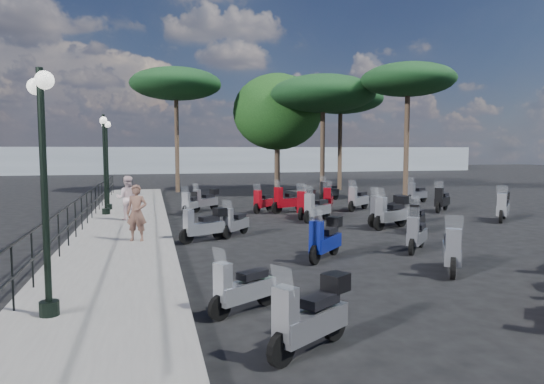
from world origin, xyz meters
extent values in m
plane|color=black|center=(0.00, 0.00, 0.00)|extent=(120.00, 120.00, 0.00)
cube|color=slate|center=(-6.50, 3.00, 0.07)|extent=(3.00, 30.00, 0.15)
cylinder|color=black|center=(-7.80, -6.09, 0.70)|extent=(0.04, 0.04, 1.10)
cylinder|color=black|center=(-7.80, -4.73, 0.70)|extent=(0.04, 0.04, 1.10)
cylinder|color=black|center=(-7.80, -3.36, 0.70)|extent=(0.04, 0.04, 1.10)
cylinder|color=black|center=(-7.80, -1.99, 0.70)|extent=(0.04, 0.04, 1.10)
cylinder|color=black|center=(-7.80, -0.62, 0.70)|extent=(0.04, 0.04, 1.10)
cylinder|color=black|center=(-7.80, 0.75, 0.70)|extent=(0.04, 0.04, 1.10)
cylinder|color=black|center=(-7.80, 2.12, 0.70)|extent=(0.04, 0.04, 1.10)
cylinder|color=black|center=(-7.80, 3.48, 0.70)|extent=(0.04, 0.04, 1.10)
cylinder|color=black|center=(-7.80, 4.85, 0.70)|extent=(0.04, 0.04, 1.10)
cylinder|color=black|center=(-7.80, 6.22, 0.70)|extent=(0.04, 0.04, 1.10)
cylinder|color=black|center=(-7.80, 7.59, 0.70)|extent=(0.04, 0.04, 1.10)
cylinder|color=black|center=(-7.80, 8.96, 0.70)|extent=(0.04, 0.04, 1.10)
cylinder|color=black|center=(-7.80, 10.33, 0.70)|extent=(0.04, 0.04, 1.10)
cylinder|color=black|center=(-7.80, 11.69, 0.70)|extent=(0.04, 0.04, 1.10)
cylinder|color=black|center=(-7.80, 13.06, 0.70)|extent=(0.04, 0.04, 1.10)
cylinder|color=black|center=(-7.80, 14.43, 0.70)|extent=(0.04, 0.04, 1.10)
cylinder|color=black|center=(-7.80, 15.80, 0.70)|extent=(0.04, 0.04, 1.10)
cube|color=black|center=(-7.80, 2.80, 1.23)|extent=(0.04, 26.00, 0.04)
cube|color=black|center=(-7.80, 2.80, 0.70)|extent=(0.04, 26.00, 0.04)
cylinder|color=black|center=(-7.19, -6.48, 0.27)|extent=(0.31, 0.31, 0.23)
cylinder|color=black|center=(-7.19, -6.48, 2.08)|extent=(0.11, 0.11, 3.85)
cylinder|color=black|center=(-7.19, -6.48, 3.86)|extent=(0.32, 0.83, 0.04)
sphere|color=white|center=(-7.34, -6.07, 3.76)|extent=(0.27, 0.27, 0.27)
sphere|color=white|center=(-7.05, -6.89, 3.76)|extent=(0.27, 0.27, 0.27)
cylinder|color=black|center=(-7.37, 5.88, 0.27)|extent=(0.32, 0.32, 0.24)
cylinder|color=black|center=(-7.37, 5.88, 2.15)|extent=(0.11, 0.11, 3.99)
cylinder|color=black|center=(-7.37, 5.88, 3.99)|extent=(0.13, 0.90, 0.04)
sphere|color=white|center=(-7.42, 6.32, 3.89)|extent=(0.28, 0.28, 0.28)
sphere|color=white|center=(-7.33, 5.43, 3.89)|extent=(0.28, 0.28, 0.28)
cylinder|color=black|center=(-7.41, 7.52, 0.27)|extent=(0.31, 0.31, 0.23)
cylinder|color=black|center=(-7.41, 7.52, 2.10)|extent=(0.11, 0.11, 3.90)
cylinder|color=black|center=(-7.41, 7.52, 3.91)|extent=(0.22, 0.87, 0.04)
sphere|color=white|center=(-7.50, 7.95, 3.81)|extent=(0.27, 0.27, 0.27)
sphere|color=white|center=(-7.32, 7.09, 3.81)|extent=(0.27, 0.27, 0.27)
imported|color=brown|center=(-6.00, -0.33, 0.96)|extent=(0.68, 0.54, 1.62)
imported|color=beige|center=(-6.45, 4.04, 0.97)|extent=(0.83, 0.67, 1.64)
cylinder|color=black|center=(-4.03, -8.82, 0.23)|extent=(0.44, 0.34, 0.47)
cylinder|color=black|center=(-3.05, -8.17, 0.23)|extent=(0.44, 0.34, 0.47)
cube|color=gray|center=(-3.50, -8.46, 0.41)|extent=(1.24, 0.98, 0.33)
cube|color=black|center=(-3.36, -8.37, 0.68)|extent=(0.65, 0.57, 0.14)
cube|color=gray|center=(-3.96, -8.77, 0.68)|extent=(0.34, 0.36, 0.68)
plane|color=white|center=(-4.01, -8.81, 1.12)|extent=(0.27, 0.35, 0.36)
cube|color=black|center=(-3.04, -8.16, 0.86)|extent=(0.45, 0.44, 0.25)
cylinder|color=black|center=(-4.56, -6.95, 0.21)|extent=(0.41, 0.30, 0.43)
cylinder|color=black|center=(-3.64, -6.39, 0.21)|extent=(0.41, 0.30, 0.43)
cube|color=#B2B6BE|center=(-4.06, -6.65, 0.37)|extent=(1.15, 0.86, 0.30)
cube|color=black|center=(-3.93, -6.57, 0.62)|extent=(0.60, 0.51, 0.12)
cube|color=#B2B6BE|center=(-4.50, -6.91, 0.62)|extent=(0.31, 0.33, 0.62)
plane|color=white|center=(-4.54, -6.94, 1.03)|extent=(0.24, 0.33, 0.33)
cylinder|color=black|center=(-3.34, 0.10, 0.22)|extent=(0.34, 0.39, 0.43)
cylinder|color=black|center=(-2.66, 0.93, 0.22)|extent=(0.34, 0.39, 0.43)
cube|color=gray|center=(-2.97, 0.55, 0.38)|extent=(0.98, 1.09, 0.30)
cube|color=black|center=(-2.87, 0.67, 0.63)|extent=(0.55, 0.59, 0.13)
cube|color=gray|center=(-3.30, 0.16, 0.63)|extent=(0.33, 0.32, 0.63)
plane|color=white|center=(-3.33, 0.12, 1.03)|extent=(0.31, 0.27, 0.33)
cylinder|color=black|center=(-4.62, -0.42, 0.23)|extent=(0.46, 0.29, 0.46)
cylinder|color=black|center=(-3.58, 0.09, 0.23)|extent=(0.46, 0.29, 0.46)
cube|color=#B2B6BE|center=(-4.06, -0.14, 0.41)|extent=(1.27, 0.85, 0.33)
cube|color=black|center=(-3.91, -0.07, 0.68)|extent=(0.65, 0.52, 0.14)
cube|color=#B2B6BE|center=(-4.55, -0.39, 0.68)|extent=(0.32, 0.35, 0.68)
plane|color=white|center=(-4.60, -0.42, 1.11)|extent=(0.23, 0.36, 0.36)
cube|color=black|center=(-3.56, 0.10, 0.85)|extent=(0.43, 0.42, 0.25)
cylinder|color=black|center=(-3.70, 6.68, 0.23)|extent=(0.42, 0.36, 0.46)
cylinder|color=black|center=(-2.81, 7.39, 0.23)|extent=(0.42, 0.36, 0.46)
cube|color=gray|center=(-3.22, 7.07, 0.40)|extent=(1.17, 1.03, 0.32)
cube|color=black|center=(-3.09, 7.17, 0.67)|extent=(0.63, 0.58, 0.13)
cube|color=gray|center=(-3.65, 6.72, 0.67)|extent=(0.34, 0.35, 0.67)
plane|color=white|center=(-3.69, 6.69, 1.10)|extent=(0.29, 0.33, 0.35)
cube|color=black|center=(-2.80, 7.41, 0.84)|extent=(0.44, 0.44, 0.25)
cylinder|color=black|center=(-4.23, 5.77, 0.22)|extent=(0.29, 0.43, 0.44)
cylinder|color=black|center=(-3.70, 6.74, 0.22)|extent=(0.29, 0.43, 0.44)
cube|color=#B2B6BE|center=(-3.94, 6.30, 0.39)|extent=(0.85, 1.20, 0.31)
cube|color=black|center=(-3.87, 6.43, 0.64)|extent=(0.51, 0.62, 0.13)
cube|color=#B2B6BE|center=(-4.19, 5.84, 0.64)|extent=(0.34, 0.31, 0.64)
plane|color=white|center=(-4.22, 5.79, 1.06)|extent=(0.34, 0.23, 0.34)
cube|color=black|center=(-3.69, 6.76, 0.81)|extent=(0.41, 0.42, 0.24)
cylinder|color=black|center=(1.00, -3.35, 0.23)|extent=(0.38, 0.40, 0.45)
cylinder|color=black|center=(1.76, -2.51, 0.23)|extent=(0.38, 0.40, 0.45)
cube|color=#54555C|center=(1.41, -2.90, 0.40)|extent=(1.06, 1.12, 0.32)
cube|color=black|center=(1.52, -2.78, 0.66)|extent=(0.59, 0.61, 0.13)
cube|color=#54555C|center=(1.05, -3.29, 0.66)|extent=(0.35, 0.34, 0.66)
plane|color=white|center=(1.01, -3.33, 1.08)|extent=(0.31, 0.30, 0.35)
cylinder|color=black|center=(-1.80, -3.70, 0.24)|extent=(0.40, 0.42, 0.48)
cylinder|color=black|center=(-0.97, -2.83, 0.24)|extent=(0.40, 0.42, 0.48)
cube|color=navy|center=(-1.35, -3.22, 0.42)|extent=(1.14, 1.18, 0.34)
cube|color=black|center=(-1.23, -3.10, 0.70)|extent=(0.63, 0.64, 0.14)
cube|color=navy|center=(-1.74, -3.64, 0.70)|extent=(0.37, 0.37, 0.70)
plane|color=white|center=(-1.79, -3.68, 1.15)|extent=(0.33, 0.32, 0.37)
cube|color=black|center=(-0.96, -2.81, 0.88)|extent=(0.47, 0.47, 0.26)
cylinder|color=black|center=(0.08, 3.37, 0.26)|extent=(0.38, 0.49, 0.52)
cylinder|color=black|center=(0.81, 4.43, 0.26)|extent=(0.38, 0.49, 0.52)
cube|color=maroon|center=(0.47, 3.94, 0.45)|extent=(1.09, 1.36, 0.36)
cube|color=black|center=(0.58, 4.10, 0.75)|extent=(0.63, 0.71, 0.15)
cube|color=maroon|center=(0.13, 3.44, 0.75)|extent=(0.40, 0.38, 0.75)
plane|color=white|center=(0.10, 3.38, 1.23)|extent=(0.39, 0.30, 0.40)
cube|color=black|center=(0.82, 4.45, 0.94)|extent=(0.49, 0.49, 0.28)
cylinder|color=black|center=(0.08, 2.48, 0.25)|extent=(0.46, 0.40, 0.51)
cylinder|color=black|center=(1.07, 3.27, 0.25)|extent=(0.46, 0.40, 0.51)
cube|color=#B2B6BE|center=(0.62, 2.91, 0.44)|extent=(1.30, 1.13, 0.36)
cube|color=black|center=(0.76, 3.02, 0.74)|extent=(0.69, 0.64, 0.15)
cube|color=#B2B6BE|center=(0.15, 2.54, 0.74)|extent=(0.38, 0.39, 0.74)
plane|color=white|center=(0.10, 2.50, 1.21)|extent=(0.31, 0.37, 0.39)
cylinder|color=black|center=(-1.20, 5.59, 0.23)|extent=(0.37, 0.41, 0.46)
cylinder|color=black|center=(-0.45, 6.47, 0.23)|extent=(0.37, 0.41, 0.46)
cube|color=maroon|center=(-0.79, 6.07, 0.40)|extent=(1.06, 1.16, 0.33)
cube|color=black|center=(-0.69, 6.19, 0.67)|extent=(0.60, 0.63, 0.13)
cube|color=maroon|center=(-1.15, 5.65, 0.67)|extent=(0.36, 0.35, 0.67)
plane|color=white|center=(-1.19, 5.61, 1.11)|extent=(0.33, 0.30, 0.36)
cylinder|color=black|center=(0.62, -5.67, 0.25)|extent=(0.35, 0.47, 0.49)
cylinder|color=black|center=(1.26, -4.62, 0.25)|extent=(0.35, 0.47, 0.49)
cube|color=#B2B6BE|center=(0.97, -5.10, 0.43)|extent=(1.00, 1.32, 0.35)
cube|color=black|center=(1.06, -4.95, 0.72)|extent=(0.59, 0.69, 0.14)
cube|color=#B2B6BE|center=(0.66, -5.60, 0.72)|extent=(0.38, 0.35, 0.72)
plane|color=white|center=(0.63, -5.65, 1.18)|extent=(0.37, 0.27, 0.38)
cylinder|color=black|center=(2.03, 1.01, 0.26)|extent=(0.52, 0.27, 0.51)
cylinder|color=black|center=(3.25, 1.42, 0.26)|extent=(0.52, 0.27, 0.51)
cube|color=#54555C|center=(2.69, 1.23, 0.45)|extent=(1.43, 0.79, 0.36)
cube|color=black|center=(2.86, 1.29, 0.75)|extent=(0.71, 0.51, 0.15)
cube|color=#54555C|center=(2.11, 1.03, 0.75)|extent=(0.33, 0.38, 0.75)
plane|color=white|center=(2.05, 1.01, 1.23)|extent=(0.21, 0.41, 0.40)
cube|color=black|center=(3.27, 1.42, 0.94)|extent=(0.45, 0.44, 0.28)
cylinder|color=black|center=(3.02, 5.21, 0.25)|extent=(0.46, 0.40, 0.51)
cylinder|color=black|center=(4.00, 6.01, 0.25)|extent=(0.46, 0.40, 0.51)
cube|color=#B2B6BE|center=(3.55, 5.64, 0.44)|extent=(1.29, 1.15, 0.36)
cube|color=black|center=(3.69, 5.76, 0.74)|extent=(0.69, 0.65, 0.15)
cube|color=#B2B6BE|center=(3.08, 5.26, 0.74)|extent=(0.38, 0.39, 0.74)
plane|color=white|center=(3.03, 5.22, 1.22)|extent=(0.32, 0.36, 0.39)
cylinder|color=black|center=(-0.39, 5.32, 0.26)|extent=(0.53, 0.31, 0.53)
cylinder|color=black|center=(0.82, 5.83, 0.26)|extent=(0.53, 0.31, 0.53)
cube|color=maroon|center=(0.27, 5.59, 0.46)|extent=(1.46, 0.90, 0.37)
cube|color=black|center=(0.44, 5.67, 0.77)|extent=(0.73, 0.56, 0.15)
cube|color=maroon|center=(-0.31, 5.35, 0.77)|extent=(0.35, 0.40, 0.77)
plane|color=white|center=(-0.37, 5.33, 1.26)|extent=(0.24, 0.42, 0.41)
cylinder|color=black|center=(1.92, 0.38, 0.26)|extent=(0.52, 0.33, 0.52)
cylinder|color=black|center=(3.09, 0.97, 0.26)|extent=(0.52, 0.33, 0.52)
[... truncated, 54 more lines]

